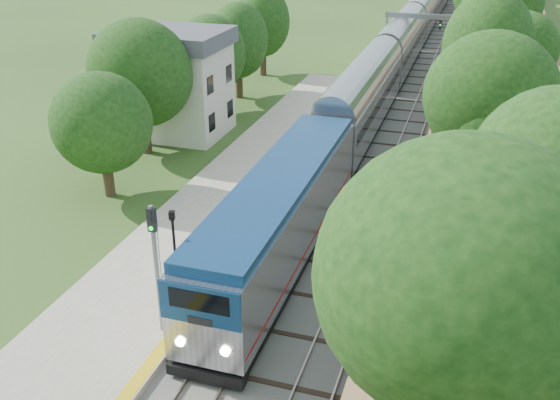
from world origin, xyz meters
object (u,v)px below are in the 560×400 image
(signal_gantry, at_px, (425,28))
(train, at_px, (421,18))
(station_building, at_px, (172,82))
(signal_platform, at_px, (155,256))
(signal_farside, at_px, (432,139))
(lamppost_far, at_px, (175,256))

(signal_gantry, relative_size, train, 0.06)
(station_building, height_order, signal_platform, station_building)
(signal_platform, bearing_deg, station_building, 115.22)
(train, bearing_deg, station_building, -106.59)
(signal_gantry, bearing_deg, signal_farside, -83.38)
(signal_farside, bearing_deg, train, 96.54)
(station_building, bearing_deg, train, 73.41)
(lamppost_far, bearing_deg, signal_platform, -76.18)
(signal_farside, bearing_deg, lamppost_far, -125.94)
(signal_gantry, height_order, train, signal_gantry)
(train, distance_m, signal_platform, 70.62)
(signal_gantry, height_order, signal_platform, signal_gantry)
(lamppost_far, relative_size, signal_farside, 0.61)
(signal_gantry, height_order, signal_farside, signal_farside)
(station_building, distance_m, signal_platform, 26.05)
(train, height_order, lamppost_far, train)
(station_building, xyz_separation_m, signal_gantry, (16.47, 24.99, 0.73))
(signal_gantry, relative_size, signal_farside, 1.29)
(train, bearing_deg, lamppost_far, -93.06)
(signal_platform, xyz_separation_m, signal_farside, (9.10, 16.43, 0.20))
(lamppost_far, height_order, signal_farside, signal_farside)
(lamppost_far, height_order, signal_platform, signal_platform)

